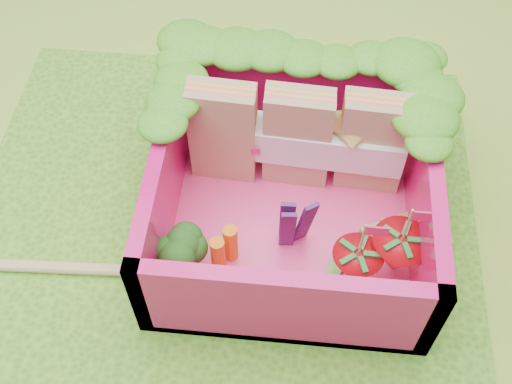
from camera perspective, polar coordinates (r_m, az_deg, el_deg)
The scene contains 13 objects.
ground at distance 3.27m, azimuth -3.32°, elevation -4.42°, with size 14.00×14.00×0.00m, color #A2C938.
placemat at distance 3.25m, azimuth -3.33°, elevation -4.28°, with size 2.60×2.60×0.03m, color #519120.
bento_floor at distance 3.27m, azimuth 3.10°, elevation -2.55°, with size 1.30×1.30×0.05m, color #FF418A.
bento_box at distance 3.06m, azimuth 3.31°, elevation 0.02°, with size 1.30×1.30×0.55m.
lettuce_ruffle at distance 3.13m, azimuth 4.14°, elevation 10.70°, with size 1.43×0.83×0.11m.
sandwich_stack at distance 3.19m, azimuth 3.78°, elevation 4.81°, with size 1.08×0.23×0.59m.
broccoli at distance 2.95m, azimuth -6.49°, elevation -5.12°, with size 0.33×0.33×0.26m.
carrot_sticks at distance 3.01m, azimuth -2.83°, elevation -5.08°, with size 0.12×0.14×0.23m.
purple_wedges at distance 3.00m, azimuth 3.34°, elevation -2.85°, with size 0.16×0.09×0.38m.
strawberry_left at distance 2.99m, azimuth 8.83°, elevation -6.56°, with size 0.23×0.23×0.47m.
strawberry_right at distance 3.04m, azimuth 12.43°, elevation -5.47°, with size 0.27×0.27×0.51m.
snap_peas at distance 3.14m, azimuth 9.28°, elevation -5.41°, with size 0.56×0.61×0.05m.
chopsticks at distance 3.32m, azimuth -19.83°, elevation -6.21°, with size 2.04×0.16×0.05m.
Camera 1 is at (0.35, -1.67, 2.78)m, focal length 45.00 mm.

